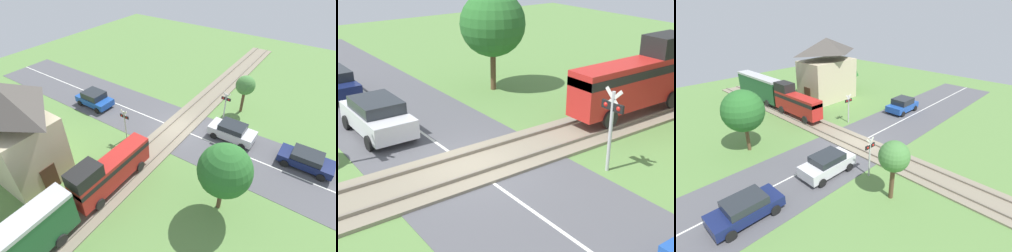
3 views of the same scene
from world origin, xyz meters
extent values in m
plane|color=#5B8442|center=(0.00, 0.00, 0.00)|extent=(60.00, 60.00, 0.00)
cube|color=#515156|center=(0.00, 0.00, 0.01)|extent=(48.00, 6.40, 0.02)
cube|color=silver|center=(0.00, 0.00, 0.02)|extent=(48.00, 0.12, 0.00)
cube|color=gray|center=(0.00, 0.00, 0.06)|extent=(2.80, 48.00, 0.12)
cube|color=slate|center=(-0.72, 0.00, 0.18)|extent=(0.10, 48.00, 0.12)
cube|color=slate|center=(0.72, 0.00, 0.18)|extent=(0.10, 48.00, 0.12)
cube|color=red|center=(0.00, 8.16, 1.57)|extent=(1.35, 6.31, 1.90)
cube|color=black|center=(0.00, 8.16, 2.09)|extent=(1.37, 6.31, 0.36)
cube|color=black|center=(0.00, 10.31, 2.97)|extent=(1.35, 2.02, 0.90)
cylinder|color=black|center=(-0.72, 6.14, 0.62)|extent=(0.14, 0.76, 0.76)
cylinder|color=black|center=(0.72, 6.14, 0.62)|extent=(0.14, 0.76, 0.76)
cylinder|color=black|center=(-0.72, 10.18, 0.62)|extent=(0.14, 0.76, 0.76)
cylinder|color=black|center=(0.72, 10.18, 0.62)|extent=(0.14, 0.76, 0.76)
cylinder|color=black|center=(-0.72, 13.14, 0.62)|extent=(0.14, 0.76, 0.76)
cylinder|color=black|center=(0.72, 13.14, 0.62)|extent=(0.14, 0.76, 0.76)
cube|color=silver|center=(-4.66, -1.44, 0.67)|extent=(3.92, 1.75, 0.74)
cube|color=#23282D|center=(-4.66, -1.44, 1.27)|extent=(2.16, 1.61, 0.46)
cylinder|color=black|center=(-3.39, -0.56, 0.30)|extent=(0.60, 0.18, 0.60)
cylinder|color=black|center=(-3.39, -2.32, 0.30)|extent=(0.60, 0.18, 0.60)
cylinder|color=black|center=(-5.94, -0.56, 0.30)|extent=(0.60, 0.18, 0.60)
cylinder|color=black|center=(-5.94, -2.32, 0.30)|extent=(0.60, 0.18, 0.60)
cube|color=#1E4CA8|center=(9.20, 1.44, 0.62)|extent=(3.82, 1.86, 0.64)
cube|color=#23282D|center=(9.20, 1.44, 1.25)|extent=(2.10, 1.72, 0.63)
cylinder|color=black|center=(7.96, 0.51, 0.30)|extent=(0.60, 0.18, 0.60)
cylinder|color=black|center=(7.96, 2.37, 0.30)|extent=(0.60, 0.18, 0.60)
cylinder|color=black|center=(10.44, 0.51, 0.30)|extent=(0.60, 0.18, 0.60)
cylinder|color=black|center=(10.44, 2.37, 0.30)|extent=(0.60, 0.18, 0.60)
cube|color=#141E4C|center=(-10.67, -1.44, 0.59)|extent=(3.92, 1.73, 0.58)
cube|color=#23282D|center=(-10.67, -1.44, 1.11)|extent=(2.16, 1.59, 0.46)
cylinder|color=black|center=(-9.40, -0.57, 0.30)|extent=(0.60, 0.18, 0.60)
cylinder|color=black|center=(-9.40, -2.31, 0.30)|extent=(0.60, 0.18, 0.60)
cylinder|color=black|center=(-11.94, -0.57, 0.30)|extent=(0.60, 0.18, 0.60)
cylinder|color=black|center=(-11.94, -2.31, 0.30)|extent=(0.60, 0.18, 0.60)
cylinder|color=#B7B7B7|center=(-2.88, -3.68, 1.41)|extent=(0.12, 0.12, 2.83)
cube|color=black|center=(-2.88, -3.68, 2.32)|extent=(0.90, 0.08, 0.28)
sphere|color=red|center=(-3.15, -3.68, 2.32)|extent=(0.18, 0.18, 0.18)
sphere|color=red|center=(-2.61, -3.68, 2.32)|extent=(0.18, 0.18, 0.18)
cube|color=silver|center=(-2.88, -3.68, 2.58)|extent=(0.72, 0.04, 0.72)
cube|color=silver|center=(-2.88, -3.68, 2.58)|extent=(0.72, 0.04, 0.72)
cylinder|color=#B7B7B7|center=(2.88, 3.68, 1.41)|extent=(0.12, 0.12, 2.83)
cube|color=black|center=(2.88, 3.68, 2.32)|extent=(0.90, 0.08, 0.28)
sphere|color=red|center=(3.15, 3.68, 2.32)|extent=(0.18, 0.18, 0.18)
sphere|color=red|center=(2.61, 3.68, 2.32)|extent=(0.18, 0.18, 0.18)
cube|color=silver|center=(2.88, 3.68, 2.58)|extent=(0.72, 0.04, 0.72)
cube|color=silver|center=(2.88, 3.68, 2.58)|extent=(0.72, 0.04, 0.72)
cube|color=#C6B793|center=(6.56, 10.79, 2.44)|extent=(6.36, 4.01, 4.88)
cube|color=#472D1E|center=(3.36, 10.79, 1.05)|extent=(0.06, 1.10, 2.10)
cylinder|color=#B2282D|center=(1.91, 11.45, 0.66)|extent=(0.38, 0.38, 1.31)
sphere|color=tan|center=(1.91, 11.45, 1.44)|extent=(0.24, 0.24, 0.24)
cylinder|color=brown|center=(-6.84, 5.64, 1.00)|extent=(0.28, 0.28, 2.00)
sphere|color=#286628|center=(-6.84, 5.64, 3.39)|extent=(3.28, 3.28, 3.28)
cylinder|color=brown|center=(-3.69, -6.08, 1.06)|extent=(0.28, 0.28, 2.13)
sphere|color=#477F3D|center=(-3.69, -6.08, 2.91)|extent=(1.83, 1.83, 1.83)
camera|label=1|loc=(-10.14, 16.31, 14.59)|focal=28.00mm
camera|label=2|loc=(12.37, -7.44, 7.48)|focal=50.00mm
camera|label=3|loc=(-14.88, -12.97, 10.62)|focal=28.00mm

